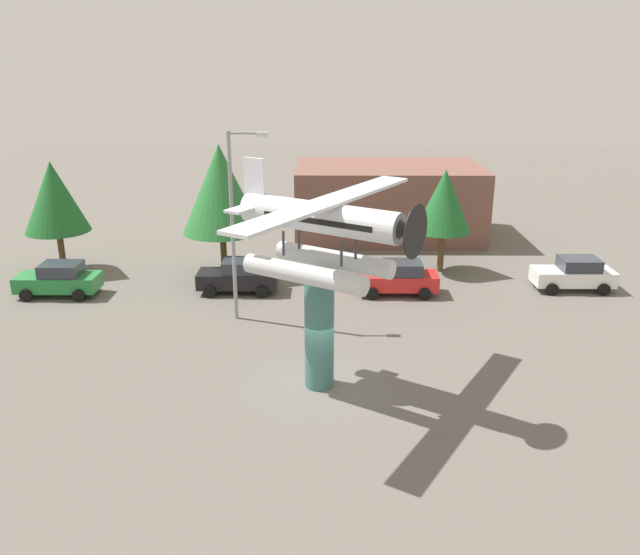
{
  "coord_description": "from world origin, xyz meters",
  "views": [
    {
      "loc": [
        0.21,
        -21.82,
        11.86
      ],
      "look_at": [
        0.0,
        3.0,
        3.31
      ],
      "focal_mm": 36.0,
      "sensor_mm": 36.0,
      "label": 1
    }
  ],
  "objects_px": {
    "car_far_red": "(398,278)",
    "storefront_building": "(388,201)",
    "display_pedestal": "(319,332)",
    "floatplane_monument": "(322,231)",
    "tree_west": "(54,197)",
    "tree_center_back": "(444,201)",
    "car_distant_white": "(574,274)",
    "car_near_green": "(59,279)",
    "tree_east": "(220,189)",
    "streetlight_primary": "(236,215)",
    "car_mid_black": "(239,276)"
  },
  "relations": [
    {
      "from": "display_pedestal",
      "to": "tree_east",
      "type": "height_order",
      "value": "tree_east"
    },
    {
      "from": "car_mid_black",
      "to": "display_pedestal",
      "type": "bearing_deg",
      "value": 113.06
    },
    {
      "from": "car_distant_white",
      "to": "tree_east",
      "type": "distance_m",
      "value": 19.72
    },
    {
      "from": "car_mid_black",
      "to": "car_distant_white",
      "type": "relative_size",
      "value": 1.0
    },
    {
      "from": "streetlight_primary",
      "to": "tree_east",
      "type": "bearing_deg",
      "value": 104.78
    },
    {
      "from": "storefront_building",
      "to": "tree_center_back",
      "type": "xyz_separation_m",
      "value": [
        2.4,
        -8.12,
        1.72
      ]
    },
    {
      "from": "storefront_building",
      "to": "car_distant_white",
      "type": "bearing_deg",
      "value": -51.16
    },
    {
      "from": "display_pedestal",
      "to": "floatplane_monument",
      "type": "bearing_deg",
      "value": -31.62
    },
    {
      "from": "display_pedestal",
      "to": "car_far_red",
      "type": "xyz_separation_m",
      "value": [
        4.06,
        10.02,
        -1.33
      ]
    },
    {
      "from": "car_mid_black",
      "to": "car_distant_white",
      "type": "height_order",
      "value": "same"
    },
    {
      "from": "display_pedestal",
      "to": "tree_center_back",
      "type": "height_order",
      "value": "tree_center_back"
    },
    {
      "from": "streetlight_primary",
      "to": "tree_west",
      "type": "height_order",
      "value": "streetlight_primary"
    },
    {
      "from": "car_far_red",
      "to": "storefront_building",
      "type": "relative_size",
      "value": 0.33
    },
    {
      "from": "tree_west",
      "to": "car_near_green",
      "type": "bearing_deg",
      "value": -70.94
    },
    {
      "from": "floatplane_monument",
      "to": "tree_center_back",
      "type": "distance_m",
      "value": 15.65
    },
    {
      "from": "car_near_green",
      "to": "car_far_red",
      "type": "bearing_deg",
      "value": -178.76
    },
    {
      "from": "car_near_green",
      "to": "floatplane_monument",
      "type": "bearing_deg",
      "value": 144.89
    },
    {
      "from": "car_near_green",
      "to": "display_pedestal",
      "type": "bearing_deg",
      "value": 144.86
    },
    {
      "from": "floatplane_monument",
      "to": "car_mid_black",
      "type": "bearing_deg",
      "value": 145.07
    },
    {
      "from": "floatplane_monument",
      "to": "tree_west",
      "type": "bearing_deg",
      "value": 169.45
    },
    {
      "from": "car_far_red",
      "to": "tree_east",
      "type": "distance_m",
      "value": 10.92
    },
    {
      "from": "car_mid_black",
      "to": "tree_west",
      "type": "bearing_deg",
      "value": -17.87
    },
    {
      "from": "storefront_building",
      "to": "streetlight_primary",
      "type": "bearing_deg",
      "value": -118.61
    },
    {
      "from": "car_far_red",
      "to": "tree_west",
      "type": "relative_size",
      "value": 0.66
    },
    {
      "from": "car_far_red",
      "to": "streetlight_primary",
      "type": "height_order",
      "value": "streetlight_primary"
    },
    {
      "from": "car_mid_black",
      "to": "storefront_building",
      "type": "distance_m",
      "value": 14.82
    },
    {
      "from": "streetlight_primary",
      "to": "tree_west",
      "type": "distance_m",
      "value": 13.32
    },
    {
      "from": "display_pedestal",
      "to": "car_mid_black",
      "type": "height_order",
      "value": "display_pedestal"
    },
    {
      "from": "tree_center_back",
      "to": "car_distant_white",
      "type": "bearing_deg",
      "value": -25.05
    },
    {
      "from": "tree_west",
      "to": "tree_east",
      "type": "relative_size",
      "value": 0.86
    },
    {
      "from": "car_near_green",
      "to": "streetlight_primary",
      "type": "bearing_deg",
      "value": 162.87
    },
    {
      "from": "car_mid_black",
      "to": "car_near_green",
      "type": "bearing_deg",
      "value": 3.77
    },
    {
      "from": "streetlight_primary",
      "to": "car_far_red",
      "type": "bearing_deg",
      "value": 23.32
    },
    {
      "from": "tree_west",
      "to": "tree_center_back",
      "type": "relative_size",
      "value": 1.08
    },
    {
      "from": "floatplane_monument",
      "to": "car_near_green",
      "type": "xyz_separation_m",
      "value": [
        -13.81,
        9.71,
        -5.2
      ]
    },
    {
      "from": "car_mid_black",
      "to": "storefront_building",
      "type": "bearing_deg",
      "value": -127.15
    },
    {
      "from": "car_far_red",
      "to": "tree_west",
      "type": "height_order",
      "value": "tree_west"
    },
    {
      "from": "tree_west",
      "to": "display_pedestal",
      "type": "bearing_deg",
      "value": -42.24
    },
    {
      "from": "display_pedestal",
      "to": "storefront_building",
      "type": "xyz_separation_m",
      "value": [
        4.53,
        22.0,
        0.22
      ]
    },
    {
      "from": "car_distant_white",
      "to": "tree_east",
      "type": "xyz_separation_m",
      "value": [
        -19.14,
        2.34,
        4.09
      ]
    },
    {
      "from": "floatplane_monument",
      "to": "tree_east",
      "type": "distance_m",
      "value": 14.41
    },
    {
      "from": "tree_center_back",
      "to": "storefront_building",
      "type": "bearing_deg",
      "value": 106.48
    },
    {
      "from": "car_near_green",
      "to": "car_mid_black",
      "type": "height_order",
      "value": "same"
    },
    {
      "from": "floatplane_monument",
      "to": "car_mid_black",
      "type": "height_order",
      "value": "floatplane_monument"
    },
    {
      "from": "car_distant_white",
      "to": "streetlight_primary",
      "type": "relative_size",
      "value": 0.48
    },
    {
      "from": "tree_center_back",
      "to": "car_far_red",
      "type": "bearing_deg",
      "value": -126.68
    },
    {
      "from": "car_mid_black",
      "to": "streetlight_primary",
      "type": "distance_m",
      "value": 5.57
    },
    {
      "from": "car_near_green",
      "to": "storefront_building",
      "type": "bearing_deg",
      "value": -145.86
    },
    {
      "from": "display_pedestal",
      "to": "car_mid_black",
      "type": "distance_m",
      "value": 11.22
    },
    {
      "from": "car_distant_white",
      "to": "tree_center_back",
      "type": "relative_size",
      "value": 0.71
    }
  ]
}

